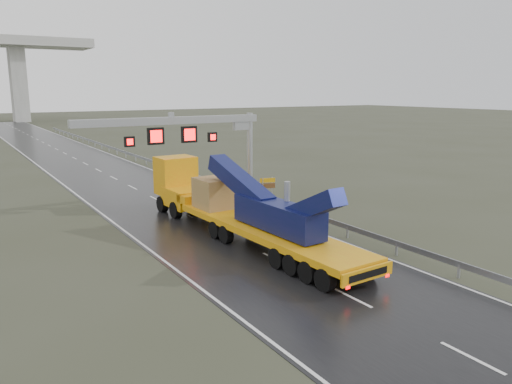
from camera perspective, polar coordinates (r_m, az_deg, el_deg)
ground at (r=24.45m, az=7.65°, el=-10.32°), size 400.00×400.00×0.00m
road at (r=59.87m, az=-17.57°, el=2.38°), size 11.00×200.00×0.02m
guardrail at (r=52.36m, az=-8.32°, el=2.30°), size 0.20×140.00×1.40m
sign_gantry at (r=39.25m, az=-6.74°, el=6.48°), size 14.90×1.20×7.42m
heavy_haul_truck at (r=32.27m, az=-3.38°, el=-1.24°), size 3.88×21.14×4.94m
exit_sign_pair at (r=40.19m, az=1.32°, el=0.76°), size 1.20×0.46×2.15m
striped_barrier at (r=43.23m, az=-2.87°, el=0.16°), size 0.63×0.41×0.98m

